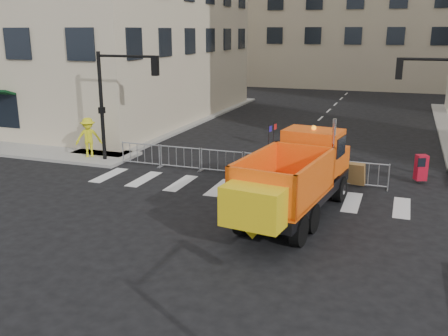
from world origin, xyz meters
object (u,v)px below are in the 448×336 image
(plow_truck, at_px, (295,177))
(cop_a, at_px, (300,166))
(worker, at_px, (89,137))
(cop_b, at_px, (299,163))
(cop_c, at_px, (333,166))
(newspaper_box, at_px, (421,167))

(plow_truck, distance_m, cop_a, 4.01)
(plow_truck, bearing_deg, worker, 75.96)
(cop_b, bearing_deg, plow_truck, 128.61)
(plow_truck, relative_size, cop_c, 4.63)
(cop_b, xyz_separation_m, worker, (-10.91, 0.66, 0.18))
(plow_truck, relative_size, newspaper_box, 8.19)
(cop_a, distance_m, cop_b, 0.12)
(worker, xyz_separation_m, newspaper_box, (15.75, 1.38, -0.45))
(cop_c, xyz_separation_m, newspaper_box, (3.45, 2.04, -0.27))
(cop_c, bearing_deg, plow_truck, 9.24)
(cop_b, distance_m, worker, 10.93)
(cop_c, bearing_deg, cop_b, -69.73)
(cop_c, distance_m, newspaper_box, 4.02)
(cop_b, relative_size, newspaper_box, 1.77)
(cop_b, xyz_separation_m, newspaper_box, (4.84, 2.04, -0.27))
(plow_truck, xyz_separation_m, worker, (-11.54, 4.57, -0.37))
(cop_b, relative_size, cop_c, 1.00)
(cop_a, bearing_deg, cop_b, -35.34)
(worker, height_order, newspaper_box, worker)
(cop_c, relative_size, worker, 0.97)
(plow_truck, height_order, worker, plow_truck)
(plow_truck, distance_m, cop_c, 4.02)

